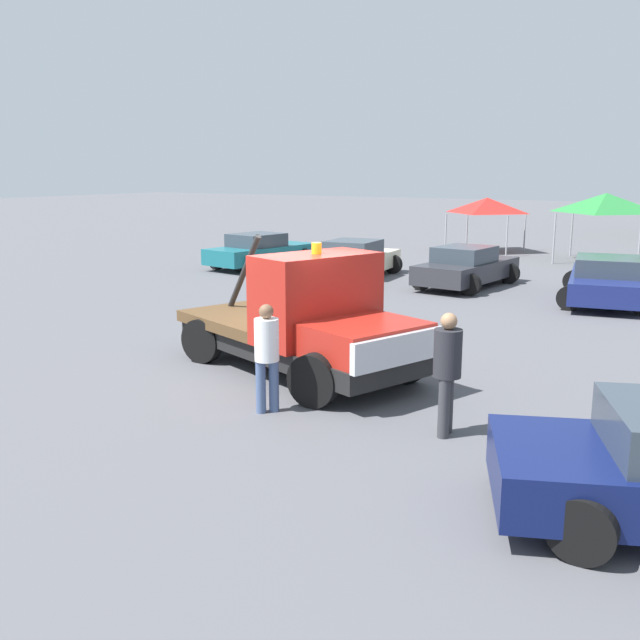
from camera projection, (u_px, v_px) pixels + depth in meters
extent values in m
plane|color=#545459|center=(298.00, 371.00, 13.56)|extent=(160.00, 160.00, 0.00)
cube|color=black|center=(297.00, 344.00, 13.45)|extent=(5.63, 3.66, 0.35)
cube|color=#B22319|center=(366.00, 339.00, 11.93)|extent=(2.02, 2.29, 0.55)
cube|color=silver|center=(399.00, 350.00, 11.34)|extent=(0.79, 1.94, 0.50)
cube|color=#B22319|center=(317.00, 298.00, 12.81)|extent=(1.84, 2.50, 1.59)
cube|color=brown|center=(258.00, 318.00, 14.39)|extent=(3.23, 2.99, 0.22)
cylinder|color=black|center=(244.00, 272.00, 14.56)|extent=(1.16, 0.51, 1.63)
cylinder|color=orange|center=(317.00, 248.00, 12.63)|extent=(0.18, 0.18, 0.20)
cylinder|color=black|center=(406.00, 359.00, 12.75)|extent=(0.88, 0.26, 0.88)
cylinder|color=black|center=(314.00, 381.00, 11.43)|extent=(0.88, 0.26, 0.88)
cylinder|color=black|center=(288.00, 326.00, 15.42)|extent=(0.88, 0.26, 0.88)
cylinder|color=black|center=(202.00, 341.00, 14.10)|extent=(0.88, 0.26, 0.88)
cylinder|color=black|center=(553.00, 458.00, 8.63)|extent=(0.68, 0.22, 0.68)
cylinder|color=black|center=(582.00, 530.00, 6.90)|extent=(0.68, 0.22, 0.68)
cylinder|color=#38383D|center=(448.00, 404.00, 10.31)|extent=(0.16, 0.16, 0.87)
cylinder|color=#38383D|center=(444.00, 408.00, 10.11)|extent=(0.16, 0.16, 0.87)
cylinder|color=#28282D|center=(448.00, 353.00, 10.05)|extent=(0.40, 0.40, 0.69)
sphere|color=#A87A56|center=(449.00, 321.00, 9.96)|extent=(0.24, 0.24, 0.24)
cylinder|color=#475B84|center=(261.00, 387.00, 11.17)|extent=(0.16, 0.16, 0.84)
cylinder|color=#475B84|center=(274.00, 386.00, 11.23)|extent=(0.16, 0.16, 0.84)
cylinder|color=white|center=(267.00, 340.00, 11.04)|extent=(0.39, 0.39, 0.67)
sphere|color=brown|center=(266.00, 312.00, 10.95)|extent=(0.23, 0.23, 0.23)
cube|color=#196670|center=(261.00, 254.00, 27.86)|extent=(2.51, 4.76, 0.60)
cube|color=#333D47|center=(257.00, 240.00, 27.58)|extent=(1.88, 2.13, 0.50)
cylinder|color=black|center=(272.00, 254.00, 29.60)|extent=(0.68, 0.22, 0.68)
cylinder|color=black|center=(304.00, 257.00, 28.51)|extent=(0.68, 0.22, 0.68)
cylinder|color=black|center=(217.00, 261.00, 27.30)|extent=(0.68, 0.22, 0.68)
cylinder|color=black|center=(248.00, 264.00, 26.21)|extent=(0.68, 0.22, 0.68)
cube|color=beige|center=(355.00, 262.00, 25.25)|extent=(2.25, 4.54, 0.60)
cube|color=#333D47|center=(353.00, 247.00, 24.94)|extent=(1.79, 1.99, 0.50)
cylinder|color=black|center=(349.00, 262.00, 26.98)|extent=(0.68, 0.22, 0.68)
cylinder|color=black|center=(393.00, 264.00, 26.23)|extent=(0.68, 0.22, 0.68)
cylinder|color=black|center=(315.00, 272.00, 24.35)|extent=(0.68, 0.22, 0.68)
cylinder|color=black|center=(362.00, 275.00, 23.61)|extent=(0.68, 0.22, 0.68)
cube|color=#2D2D33|center=(467.00, 270.00, 23.22)|extent=(2.24, 4.55, 0.60)
cube|color=#333D47|center=(464.00, 254.00, 22.94)|extent=(1.75, 2.00, 0.50)
cylinder|color=black|center=(464.00, 269.00, 24.92)|extent=(0.68, 0.22, 0.68)
cylinder|color=black|center=(509.00, 273.00, 23.92)|extent=(0.68, 0.22, 0.68)
cylinder|color=black|center=(421.00, 280.00, 22.61)|extent=(0.68, 0.22, 0.68)
cylinder|color=black|center=(470.00, 285.00, 21.61)|extent=(0.68, 0.22, 0.68)
cube|color=navy|center=(606.00, 284.00, 20.47)|extent=(2.72, 5.06, 0.60)
cube|color=#333D47|center=(608.00, 266.00, 20.14)|extent=(2.02, 2.28, 0.50)
cylinder|color=black|center=(574.00, 281.00, 22.33)|extent=(0.68, 0.22, 0.68)
cylinder|color=black|center=(638.00, 284.00, 21.67)|extent=(0.68, 0.22, 0.68)
cylinder|color=black|center=(570.00, 298.00, 19.35)|extent=(0.68, 0.22, 0.68)
cylinder|color=#9E9EA3|center=(446.00, 233.00, 32.60)|extent=(0.07, 0.07, 1.80)
cylinder|color=#9E9EA3|center=(507.00, 236.00, 31.17)|extent=(0.07, 0.07, 1.80)
cylinder|color=#9E9EA3|center=(467.00, 229.00, 34.98)|extent=(0.07, 0.07, 1.80)
cylinder|color=#9E9EA3|center=(525.00, 232.00, 33.54)|extent=(0.07, 0.07, 1.80)
pyramid|color=red|center=(487.00, 205.00, 32.81)|extent=(2.84, 2.84, 0.70)
cylinder|color=#9E9EA3|center=(554.00, 239.00, 28.81)|extent=(0.07, 0.07, 2.03)
cylinder|color=#9E9EA3|center=(640.00, 243.00, 27.19)|extent=(0.07, 0.07, 2.03)
cylinder|color=#9E9EA3|center=(572.00, 233.00, 31.49)|extent=(0.07, 0.07, 2.03)
pyramid|color=#287F38|center=(606.00, 203.00, 29.05)|extent=(3.20, 3.20, 0.79)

